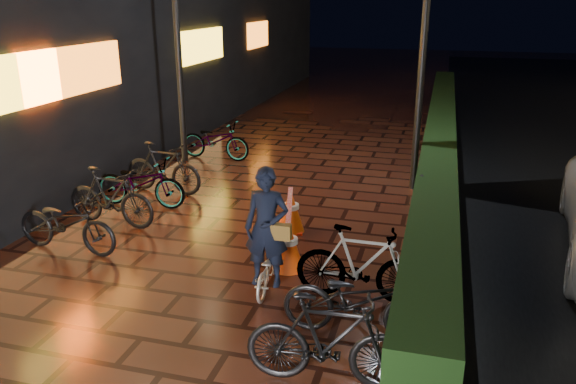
% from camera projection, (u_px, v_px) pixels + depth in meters
% --- Properties ---
extents(ground, '(80.00, 80.00, 0.00)m').
position_uv_depth(ground, '(181.00, 294.00, 7.80)').
color(ground, '#381911').
rests_on(ground, ground).
extents(hedge, '(0.70, 20.00, 1.00)m').
position_uv_depth(hedge, '(440.00, 140.00, 14.09)').
color(hedge, black).
rests_on(hedge, ground).
extents(lamp_post_hedge, '(0.52, 0.15, 5.45)m').
position_uv_depth(lamp_post_hedge, '(423.00, 45.00, 11.13)').
color(lamp_post_hedge, black).
rests_on(lamp_post_hedge, ground).
extents(lamp_post_sf, '(0.54, 0.16, 5.69)m').
position_uv_depth(lamp_post_sf, '(177.00, 32.00, 13.16)').
color(lamp_post_sf, black).
rests_on(lamp_post_sf, ground).
extents(cyclist, '(0.66, 1.27, 1.80)m').
position_uv_depth(cyclist, '(268.00, 246.00, 7.72)').
color(cyclist, silver).
rests_on(cyclist, ground).
extents(traffic_barrier, '(0.86, 1.93, 0.78)m').
position_uv_depth(traffic_barrier, '(289.00, 226.00, 9.10)').
color(traffic_barrier, '#F4450C').
rests_on(traffic_barrier, ground).
extents(cart_assembly, '(0.57, 0.56, 1.03)m').
position_uv_depth(cart_assembly, '(434.00, 198.00, 9.98)').
color(cart_assembly, black).
rests_on(cart_assembly, ground).
extents(parked_bikes_storefront, '(2.07, 6.50, 1.07)m').
position_uv_depth(parked_bikes_storefront, '(147.00, 178.00, 11.18)').
color(parked_bikes_storefront, black).
rests_on(parked_bikes_storefront, ground).
extents(parked_bikes_hedge, '(1.99, 2.42, 1.07)m').
position_uv_depth(parked_bikes_hedge, '(352.00, 299.00, 6.67)').
color(parked_bikes_hedge, black).
rests_on(parked_bikes_hedge, ground).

